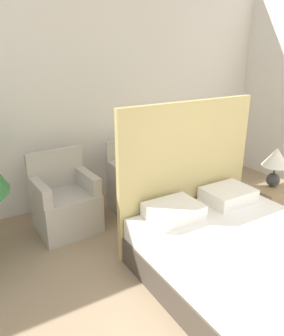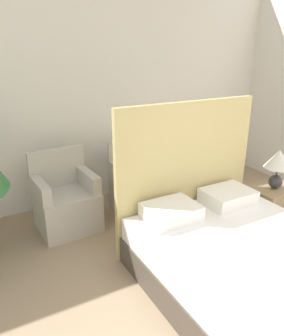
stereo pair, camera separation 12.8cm
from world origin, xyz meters
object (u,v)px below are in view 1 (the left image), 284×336
armchair_near_window_right (139,188)px  armchair_near_window_left (66,206)px  nightstand (270,203)px  bed (249,257)px  table_lamp (276,161)px

armchair_near_window_right → armchair_near_window_left: bearing=179.6°
nightstand → armchair_near_window_left: bearing=153.5°
bed → nightstand: (1.10, 0.67, -0.06)m
armchair_near_window_right → table_lamp: 1.65m
armchair_near_window_right → nightstand: (1.18, -1.06, -0.06)m
nightstand → armchair_near_window_right: bearing=138.1°
armchair_near_window_left → table_lamp: bearing=-29.5°
nightstand → table_lamp: 0.53m
armchair_near_window_left → nightstand: armchair_near_window_left is taller
nightstand → table_lamp: table_lamp is taller
armchair_near_window_right → bed: bearing=-88.0°
armchair_near_window_right → table_lamp: bearing=-42.7°
armchair_near_window_left → nightstand: 2.37m
nightstand → bed: bearing=-148.9°
bed → table_lamp: 1.36m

